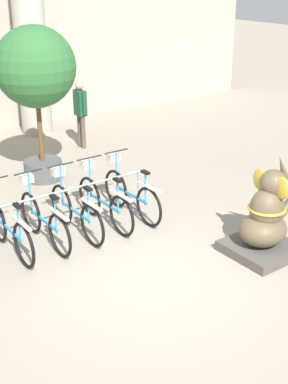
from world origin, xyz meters
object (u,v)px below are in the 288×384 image
(bicycle_7, at_px, (131,193))
(person_pedestrian, at_px, (80,108))
(bicycle_4, at_px, (43,219))
(elephant_statue, at_px, (265,221))
(potted_tree, at_px, (36,74))
(bicycle_3, at_px, (9,228))
(bicycle_6, at_px, (104,201))
(bicycle_5, at_px, (75,210))

(bicycle_7, distance_m, person_pedestrian, 4.15)
(bicycle_7, xyz_separation_m, person_pedestrian, (1.26, 3.92, 0.57))
(bicycle_4, bearing_deg, elephant_statue, -41.43)
(bicycle_7, xyz_separation_m, potted_tree, (-0.47, 2.54, 1.78))
(bicycle_3, relative_size, bicycle_6, 1.00)
(bicycle_7, relative_size, potted_tree, 0.55)
(bicycle_3, xyz_separation_m, bicycle_4, (0.57, -0.03, 0.00))
(person_pedestrian, relative_size, potted_tree, 0.53)
(bicycle_3, height_order, bicycle_6, same)
(potted_tree, bearing_deg, person_pedestrian, 38.71)
(bicycle_4, xyz_separation_m, bicycle_6, (1.15, 0.02, 0.00))
(bicycle_6, distance_m, bicycle_7, 0.57)
(bicycle_5, bearing_deg, bicycle_4, 179.28)
(bicycle_4, distance_m, elephant_statue, 3.48)
(potted_tree, bearing_deg, bicycle_4, -115.84)
(bicycle_3, xyz_separation_m, person_pedestrian, (3.55, 3.92, 0.57))
(bicycle_3, bearing_deg, bicycle_4, -3.47)
(bicycle_3, distance_m, elephant_statue, 3.95)
(bicycle_4, bearing_deg, bicycle_7, 1.25)
(bicycle_7, height_order, potted_tree, potted_tree)
(bicycle_5, xyz_separation_m, elephant_statue, (2.03, -2.29, 0.11))
(elephant_statue, bearing_deg, person_pedestrian, 86.64)
(bicycle_4, xyz_separation_m, person_pedestrian, (2.97, 3.96, 0.57))
(bicycle_4, distance_m, bicycle_6, 1.15)
(bicycle_4, relative_size, elephant_statue, 1.09)
(person_pedestrian, bearing_deg, bicycle_5, -121.20)
(elephant_statue, relative_size, potted_tree, 0.51)
(bicycle_6, xyz_separation_m, elephant_statue, (1.46, -2.32, 0.11))
(bicycle_3, relative_size, bicycle_5, 1.00)
(person_pedestrian, bearing_deg, bicycle_7, -107.76)
(potted_tree, bearing_deg, bicycle_6, -92.26)
(person_pedestrian, bearing_deg, bicycle_3, -132.12)
(elephant_statue, xyz_separation_m, potted_tree, (-1.36, 4.87, 1.67))
(bicycle_6, bearing_deg, bicycle_7, 2.13)
(bicycle_6, height_order, person_pedestrian, person_pedestrian)
(bicycle_4, height_order, potted_tree, potted_tree)
(bicycle_4, relative_size, bicycle_6, 1.00)
(bicycle_5, xyz_separation_m, potted_tree, (0.67, 2.58, 1.78))
(bicycle_3, relative_size, bicycle_7, 1.00)
(bicycle_5, height_order, elephant_statue, elephant_statue)
(bicycle_6, xyz_separation_m, potted_tree, (0.10, 2.56, 1.78))
(bicycle_5, height_order, bicycle_7, same)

